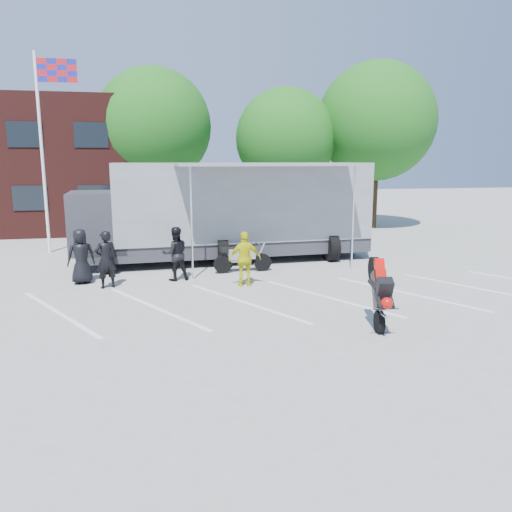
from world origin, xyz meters
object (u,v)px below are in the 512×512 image
object	(u,v)px
tree_mid	(286,139)
parked_motorcycle	(243,272)
spectator_leather_b	(106,260)
transporter_truck	(230,260)
spectator_hivis	(245,259)
tree_left	(154,126)
tree_right	(376,122)
spectator_leather_c	(175,254)
flagpole	(47,129)
spectator_leather_a	(81,256)
stunt_bike_rider	(373,324)

from	to	relation	value
tree_mid	parked_motorcycle	size ratio (longest dim) A/B	3.71
spectator_leather_b	transporter_truck	bearing A→B (deg)	-163.17
spectator_leather_b	spectator_hivis	distance (m)	4.19
tree_left	parked_motorcycle	distance (m)	12.91
tree_right	transporter_truck	distance (m)	13.42
spectator_leather_c	spectator_hivis	xyz separation A→B (m)	(2.05, -1.18, -0.02)
tree_left	flagpole	bearing A→B (deg)	-125.28
parked_motorcycle	spectator_hivis	size ratio (longest dim) A/B	1.23
spectator_leather_a	spectator_leather_c	world-z (taller)	same
flagpole	transporter_truck	world-z (taller)	flagpole
transporter_truck	spectator_leather_b	size ratio (longest dim) A/B	6.68
spectator_hivis	tree_mid	bearing A→B (deg)	-111.24
spectator_leather_a	stunt_bike_rider	bearing A→B (deg)	127.52
tree_mid	tree_right	distance (m)	5.11
tree_mid	tree_right	bearing A→B (deg)	-5.71
stunt_bike_rider	spectator_leather_c	size ratio (longest dim) A/B	1.04
tree_mid	spectator_leather_b	bearing A→B (deg)	-126.54
tree_mid	parked_motorcycle	world-z (taller)	tree_mid
flagpole	tree_right	distance (m)	16.88
tree_right	parked_motorcycle	world-z (taller)	tree_right
tree_left	stunt_bike_rider	size ratio (longest dim) A/B	4.80
transporter_truck	stunt_bike_rider	xyz separation A→B (m)	(2.16, -8.25, 0.00)
parked_motorcycle	spectator_leather_a	xyz separation A→B (m)	(-5.22, -0.58, 0.87)
parked_motorcycle	stunt_bike_rider	bearing A→B (deg)	-165.33
tree_right	spectator_leather_c	world-z (taller)	tree_right
tree_left	spectator_leather_c	size ratio (longest dim) A/B	4.99
spectator_leather_b	spectator_leather_c	xyz separation A→B (m)	(2.09, 0.57, -0.01)
flagpole	tree_right	bearing A→B (deg)	15.48
flagpole	parked_motorcycle	bearing A→B (deg)	-36.96
flagpole	tree_left	distance (m)	7.37
flagpole	transporter_truck	distance (m)	9.14
transporter_truck	stunt_bike_rider	distance (m)	8.52
transporter_truck	spectator_leather_a	bearing A→B (deg)	-154.99
tree_left	stunt_bike_rider	world-z (taller)	tree_left
tree_left	tree_mid	size ratio (longest dim) A/B	1.13
parked_motorcycle	spectator_leather_a	size ratio (longest dim) A/B	1.20
tree_left	spectator_leather_b	bearing A→B (deg)	-97.25
tree_right	spectator_hivis	size ratio (longest dim) A/B	5.40
tree_left	spectator_hivis	world-z (taller)	tree_left
tree_mid	spectator_leather_b	world-z (taller)	tree_mid
tree_mid	spectator_leather_a	xyz separation A→B (m)	(-9.42, -10.88, -4.08)
parked_motorcycle	spectator_leather_a	bearing A→B (deg)	92.56
tree_mid	spectator_leather_c	distance (m)	13.45
transporter_truck	spectator_leather_c	size ratio (longest dim) A/B	6.73
tree_right	flagpole	bearing A→B (deg)	-164.52
stunt_bike_rider	spectator_hivis	distance (m)	4.86
transporter_truck	spectator_leather_a	distance (m)	5.84
transporter_truck	spectator_leather_c	bearing A→B (deg)	-130.45
transporter_truck	spectator_leather_b	distance (m)	5.56
spectator_leather_a	spectator_hivis	world-z (taller)	spectator_leather_a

